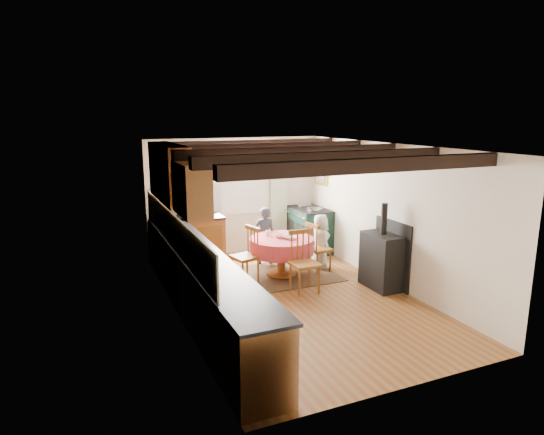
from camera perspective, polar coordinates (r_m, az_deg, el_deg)
name	(u,v)px	position (r m, az deg, el deg)	size (l,w,h in m)	color
floor	(292,298)	(7.58, 2.43, -9.74)	(3.60, 5.50, 0.00)	brown
ceiling	(293,146)	(7.03, 2.61, 8.69)	(3.60, 5.50, 0.00)	white
wall_back	(235,196)	(9.71, -4.56, 2.57)	(3.60, 0.00, 2.40)	silver
wall_front	(410,282)	(4.98, 16.51, -7.56)	(3.60, 0.00, 2.40)	silver
wall_left	(176,236)	(6.65, -11.61, -2.27)	(0.00, 5.50, 2.40)	silver
wall_right	(389,215)	(8.14, 14.01, 0.31)	(0.00, 5.50, 2.40)	silver
beam_a	(372,165)	(5.32, 12.09, 6.24)	(3.60, 0.16, 0.16)	black
beam_b	(327,158)	(6.15, 6.69, 7.24)	(3.60, 0.16, 0.16)	black
beam_c	(293,152)	(7.04, 2.60, 7.96)	(3.60, 0.16, 0.16)	black
beam_d	(267,148)	(7.95, -0.58, 8.48)	(3.60, 0.16, 0.16)	black
beam_e	(247,144)	(8.87, -3.10, 8.88)	(3.60, 0.16, 0.16)	black
splash_left	(173,231)	(6.94, -11.97, -1.67)	(0.02, 4.50, 0.55)	beige
splash_back	(187,200)	(9.42, -10.29, 2.11)	(1.40, 0.02, 0.55)	beige
base_cabinet_left	(199,285)	(6.94, -8.89, -8.12)	(0.60, 5.30, 0.88)	brown
base_cabinet_back	(189,241)	(9.31, -10.01, -2.81)	(1.30, 0.60, 0.88)	brown
worktop_left	(199,254)	(6.80, -8.86, -4.46)	(0.64, 5.30, 0.04)	black
worktop_back	(189,218)	(9.18, -10.09, -0.07)	(1.30, 0.64, 0.04)	black
wall_cabinet_glass	(169,172)	(7.70, -12.47, 5.38)	(0.34, 1.80, 0.90)	brown
wall_cabinet_solid	(191,189)	(6.25, -9.80, 3.44)	(0.34, 0.90, 0.70)	brown
window_frame	(239,177)	(9.67, -4.01, 4.94)	(1.34, 0.03, 1.54)	white
window_pane	(239,177)	(9.67, -4.02, 4.94)	(1.20, 0.01, 1.40)	white
curtain_left	(201,205)	(9.42, -8.67, 1.54)	(0.35, 0.10, 2.10)	#B7D6A9
curtain_right	(279,199)	(9.97, 0.81, 2.29)	(0.35, 0.10, 2.10)	#B7D6A9
curtain_rod	(240,148)	(9.53, -3.89, 8.45)	(0.03, 0.03, 2.00)	black
wall_picture	(321,171)	(9.94, 5.99, 5.69)	(0.04, 0.50, 0.60)	gold
wall_plate	(282,170)	(9.99, 1.19, 5.79)	(0.30, 0.30, 0.02)	silver
rug	(281,275)	(8.58, 1.15, -6.98)	(1.92, 1.49, 0.01)	#3C3016
dining_table	(281,257)	(8.47, 1.16, -4.80)	(1.16, 1.16, 0.70)	#BC3632
chair_near	(305,262)	(7.67, 4.03, -5.42)	(0.44, 0.46, 1.02)	brown
chair_left	(245,255)	(8.11, -3.32, -4.57)	(0.42, 0.44, 0.97)	brown
chair_right	(319,247)	(8.69, 5.71, -3.60)	(0.40, 0.42, 0.93)	brown
aga_range	(309,229)	(9.96, 4.52, -1.45)	(0.66, 1.03, 0.95)	black
cast_iron_stove	(383,246)	(7.99, 13.31, -3.41)	(0.43, 0.72, 1.45)	black
child_far	(265,236)	(9.04, -0.91, -2.24)	(0.41, 0.27, 1.13)	#2A343D
child_right	(320,241)	(8.88, 5.90, -2.90)	(0.51, 0.33, 1.04)	beige
bowl_a	(290,238)	(8.31, 2.19, -2.45)	(0.21, 0.21, 0.05)	silver
bowl_b	(280,236)	(8.39, 1.04, -2.25)	(0.21, 0.21, 0.06)	silver
cup	(268,233)	(8.53, -0.49, -1.90)	(0.10, 0.10, 0.10)	silver
canister_tall	(180,212)	(9.12, -11.11, 0.68)	(0.14, 0.14, 0.23)	#262628
canister_wide	(191,211)	(9.26, -9.85, 0.83)	(0.18, 0.18, 0.20)	#262628
canister_slim	(196,209)	(9.22, -9.28, 0.98)	(0.09, 0.09, 0.26)	#262628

